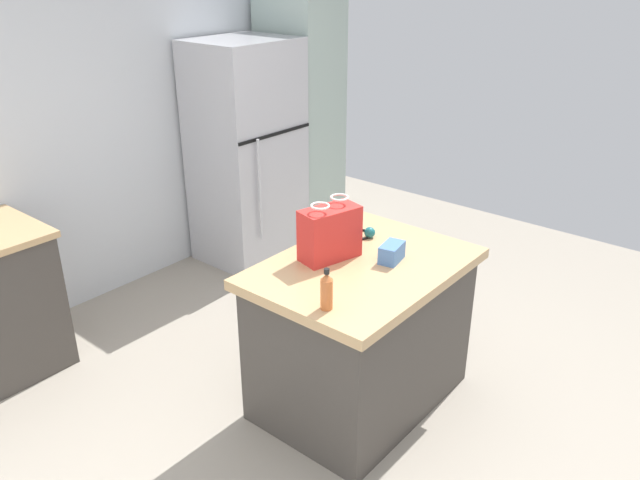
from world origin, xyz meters
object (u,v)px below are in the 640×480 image
at_px(small_box, 392,252).
at_px(refrigerator, 247,153).
at_px(bottle, 327,291).
at_px(ear_defenders, 359,232).
at_px(tall_cabinet, 301,118).
at_px(shopping_bag, 330,233).
at_px(kitchen_island, 361,333).

bearing_deg(small_box, refrigerator, 66.40).
relative_size(bottle, ear_defenders, 1.05).
bearing_deg(tall_cabinet, bottle, -136.57).
bearing_deg(shopping_bag, kitchen_island, -71.78).
relative_size(tall_cabinet, shopping_bag, 6.07).
relative_size(refrigerator, bottle, 8.74).
bearing_deg(bottle, kitchen_island, 16.33).
xyz_separation_m(kitchen_island, ear_defenders, (0.28, 0.24, 0.46)).
relative_size(shopping_bag, ear_defenders, 1.79).
distance_m(tall_cabinet, ear_defenders, 2.18).
bearing_deg(tall_cabinet, kitchen_island, -131.33).
bearing_deg(ear_defenders, tall_cabinet, 50.11).
bearing_deg(tall_cabinet, shopping_bag, -135.22).
bearing_deg(shopping_bag, bottle, -142.73).
bearing_deg(bottle, refrigerator, 54.04).
distance_m(shopping_bag, bottle, 0.54).
bearing_deg(tall_cabinet, ear_defenders, -129.89).
distance_m(refrigerator, bottle, 2.53).
relative_size(kitchen_island, small_box, 7.57).
height_order(shopping_bag, bottle, shopping_bag).
xyz_separation_m(tall_cabinet, small_box, (-1.55, -2.00, -0.14)).
bearing_deg(small_box, kitchen_island, 141.62).
xyz_separation_m(shopping_bag, ear_defenders, (0.34, 0.05, -0.12)).
relative_size(kitchen_island, bottle, 5.85).
height_order(shopping_bag, small_box, shopping_bag).
bearing_deg(ear_defenders, small_box, -115.40).
relative_size(kitchen_island, shopping_bag, 3.43).
bearing_deg(ear_defenders, shopping_bag, -170.96).
bearing_deg(bottle, ear_defenders, 26.30).
bearing_deg(shopping_bag, small_box, -56.88).
relative_size(refrigerator, ear_defenders, 9.19).
distance_m(shopping_bag, ear_defenders, 0.37).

